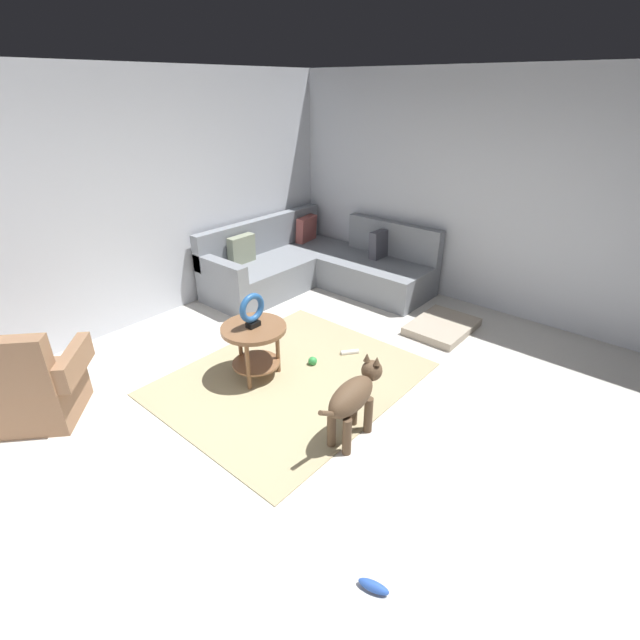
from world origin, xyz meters
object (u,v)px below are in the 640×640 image
Objects in this scene: dog_toy_ball at (313,361)px; dog_toy_bone at (374,586)px; torus_sculpture at (252,310)px; dog_bed_mat at (442,326)px; armchair at (32,387)px; side_table at (254,338)px; sectional_couch at (315,267)px; dog_toy_rope at (350,352)px; dog at (354,396)px.

dog_toy_ball is 2.33m from dog_toy_bone.
dog_bed_mat is (2.01, -0.91, -0.67)m from torus_sculpture.
side_table is (1.60, -0.89, 0.09)m from armchair.
armchair is at bearing -177.80° from sectional_couch.
dog_toy_ball reaches higher than dog_toy_rope.
dog_toy_bone is (-0.94, -0.85, -0.35)m from dog.
armchair is 1.87m from torus_sculpture.
torus_sculpture is at bearing 13.12° from armchair.
torus_sculpture reaches higher than dog_toy_ball.
armchair is (-3.62, -0.14, 0.03)m from sectional_couch.
dog_toy_bone is (-1.50, -1.78, -0.01)m from dog_toy_ball.
dog_toy_rope is (-1.11, 0.47, -0.02)m from dog_bed_mat.
side_table is at bearing 154.34° from dog_toy_rope.
sectional_couch reaches higher than dog.
side_table is 6.67× the size of dog_toy_ball.
side_table is 0.71× the size of dog.
sectional_couch is 25.03× the size of dog_toy_ball.
side_table is 2.24m from dog_bed_mat.
dog is (-0.07, -1.20, -0.33)m from torus_sculpture.
dog_toy_ball is (0.56, 0.93, -0.33)m from dog.
torus_sculpture is at bearing 155.69° from dog_bed_mat.
dog reaches higher than dog_toy_bone.
armchair reaches higher than dog_toy_rope.
armchair is 3.05× the size of torus_sculpture.
dog_bed_mat reaches higher than dog_toy_rope.
dog_toy_ball is 0.50× the size of dog_toy_bone.
torus_sculpture is at bearing 154.34° from dog_toy_rope.
torus_sculpture is 3.63× the size of dog_toy_ball.
dog_bed_mat is 4.44× the size of dog_toy_bone.
armchair is 4.04m from dog_bed_mat.
armchair is 2.85m from dog_toy_rope.
side_table is at bearing 172.08° from dog.
dog_toy_ball is 0.48× the size of dog_toy_rope.
dog_bed_mat is at bearing 20.82° from dog_toy_bone.
side_table is at bearing -153.06° from sectional_couch.
torus_sculpture is 1.25m from dog.
dog is (-2.09, -2.23, 0.09)m from sectional_couch.
dog_bed_mat is 2.12m from dog.
dog_toy_rope is (0.90, -0.43, -0.39)m from side_table.
sectional_couch is at bearing 52.50° from dog_toy_rope.
torus_sculpture is (0.00, -0.00, 0.29)m from side_table.
armchair is 11.08× the size of dog_toy_ball.
dog_toy_ball is 0.43m from dog_toy_rope.
sectional_couch is 2.26× the size of armchair.
dog_bed_mat is at bearing -24.31° from side_table.
armchair is at bearing 153.56° from dog_bed_mat.
armchair is at bearing 101.45° from dog_toy_bone.
dog_toy_ball is at bearing 157.30° from dog_bed_mat.
side_table is at bearing 92.68° from torus_sculpture.
sectional_couch is at bearing 40.51° from dog_toy_ball.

